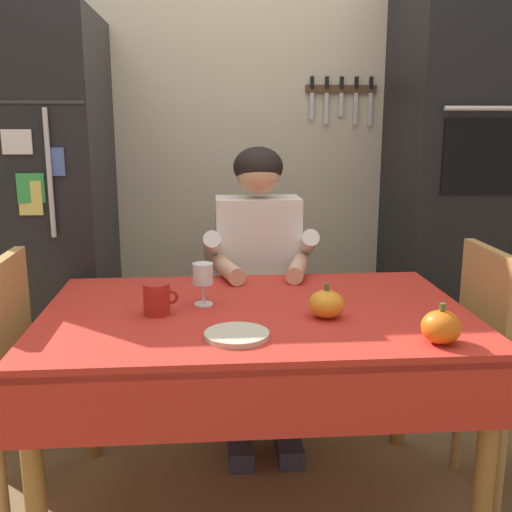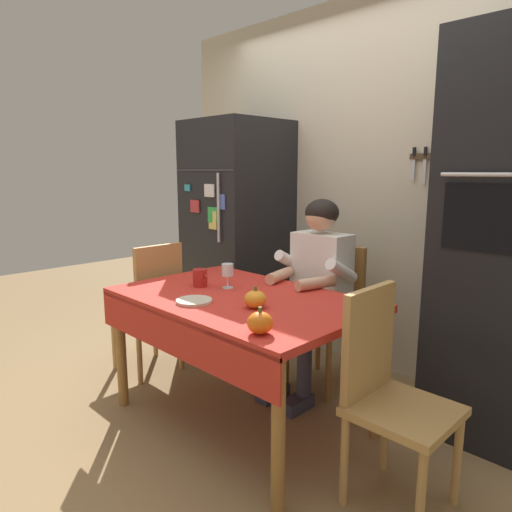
# 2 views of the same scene
# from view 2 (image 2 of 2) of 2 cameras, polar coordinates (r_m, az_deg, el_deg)

# --- Properties ---
(ground_plane) EXTENTS (10.00, 10.00, 0.00)m
(ground_plane) POSITION_cam_2_polar(r_m,az_deg,el_deg) (2.78, -3.45, -20.22)
(ground_plane) COLOR #93754C
(ground_plane) RESTS_ON ground
(back_wall_assembly) EXTENTS (3.70, 0.13, 2.60)m
(back_wall_assembly) POSITION_cam_2_polar(r_m,az_deg,el_deg) (3.40, 14.31, 8.23)
(back_wall_assembly) COLOR beige
(back_wall_assembly) RESTS_ON ground
(refrigerator) EXTENTS (0.68, 0.71, 1.80)m
(refrigerator) POSITION_cam_2_polar(r_m,az_deg,el_deg) (3.77, -2.29, 2.64)
(refrigerator) COLOR black
(refrigerator) RESTS_ON ground
(wall_oven) EXTENTS (0.60, 0.64, 2.10)m
(wall_oven) POSITION_cam_2_polar(r_m,az_deg,el_deg) (2.70, 28.58, 1.42)
(wall_oven) COLOR black
(wall_oven) RESTS_ON ground
(dining_table) EXTENTS (1.40, 0.90, 0.74)m
(dining_table) POSITION_cam_2_polar(r_m,az_deg,el_deg) (2.55, -2.32, -6.84)
(dining_table) COLOR #9E6B33
(dining_table) RESTS_ON ground
(chair_behind_person) EXTENTS (0.40, 0.40, 0.93)m
(chair_behind_person) POSITION_cam_2_polar(r_m,az_deg,el_deg) (3.13, 9.28, -6.45)
(chair_behind_person) COLOR #9E6B33
(chair_behind_person) RESTS_ON ground
(seated_person) EXTENTS (0.47, 0.55, 1.25)m
(seated_person) POSITION_cam_2_polar(r_m,az_deg,el_deg) (2.92, 7.24, -3.02)
(seated_person) COLOR #38384C
(seated_person) RESTS_ON ground
(chair_left_side) EXTENTS (0.40, 0.40, 0.93)m
(chair_left_side) POSITION_cam_2_polar(r_m,az_deg,el_deg) (3.30, -12.72, -5.68)
(chair_left_side) COLOR tan
(chair_left_side) RESTS_ON ground
(chair_right_side) EXTENTS (0.40, 0.40, 0.93)m
(chair_right_side) POSITION_cam_2_polar(r_m,az_deg,el_deg) (2.11, 15.95, -15.34)
(chair_right_side) COLOR tan
(chair_right_side) RESTS_ON ground
(coffee_mug) EXTENTS (0.11, 0.09, 0.10)m
(coffee_mug) POSITION_cam_2_polar(r_m,az_deg,el_deg) (2.75, -6.90, -2.69)
(coffee_mug) COLOR #B2231E
(coffee_mug) RESTS_ON dining_table
(wine_glass) EXTENTS (0.07, 0.07, 0.15)m
(wine_glass) POSITION_cam_2_polar(r_m,az_deg,el_deg) (2.68, -3.53, -1.88)
(wine_glass) COLOR white
(wine_glass) RESTS_ON dining_table
(pumpkin_large) EXTENTS (0.11, 0.11, 0.11)m
(pumpkin_large) POSITION_cam_2_polar(r_m,az_deg,el_deg) (2.31, -0.10, -5.36)
(pumpkin_large) COLOR orange
(pumpkin_large) RESTS_ON dining_table
(pumpkin_medium) EXTENTS (0.11, 0.11, 0.12)m
(pumpkin_medium) POSITION_cam_2_polar(r_m,az_deg,el_deg) (1.96, 0.50, -8.25)
(pumpkin_medium) COLOR orange
(pumpkin_medium) RESTS_ON dining_table
(serving_tray) EXTENTS (0.19, 0.19, 0.02)m
(serving_tray) POSITION_cam_2_polar(r_m,az_deg,el_deg) (2.44, -7.65, -5.53)
(serving_tray) COLOR beige
(serving_tray) RESTS_ON dining_table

